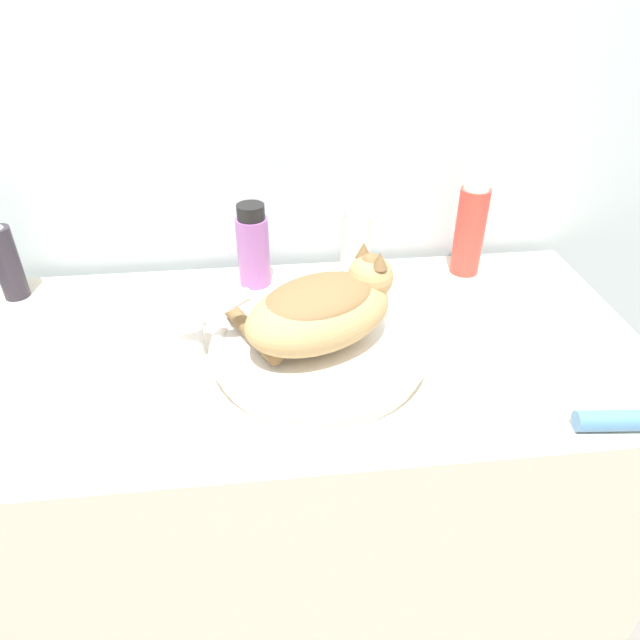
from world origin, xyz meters
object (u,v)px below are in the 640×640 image
shampoo_bottle_tall (470,227)px  hairspray_can_black (6,261)px  mouthwash_bottle (253,247)px  cream_tube (631,420)px  lotion_bottle_white (355,239)px  cat (322,307)px  faucet (194,319)px

shampoo_bottle_tall → hairspray_can_black: (-0.96, 0.00, -0.03)m
mouthwash_bottle → cream_tube: 0.76m
lotion_bottle_white → hairspray_can_black: 0.71m
hairspray_can_black → mouthwash_bottle: 0.50m
cat → mouthwash_bottle: cat is taller
cream_tube → mouthwash_bottle: bearing=137.4°
hairspray_can_black → lotion_bottle_white: bearing=0.0°
cat → shampoo_bottle_tall: bearing=10.5°
faucet → cream_tube: faucet is taller
shampoo_bottle_tall → hairspray_can_black: shampoo_bottle_tall is taller
shampoo_bottle_tall → mouthwash_bottle: (-0.47, -0.00, -0.02)m
cat → faucet: size_ratio=2.32×
faucet → shampoo_bottle_tall: size_ratio=0.65×
shampoo_bottle_tall → cream_tube: (0.09, -0.51, -0.09)m
cat → lotion_bottle_white: (0.10, 0.28, -0.01)m
mouthwash_bottle → cream_tube: (0.56, -0.51, -0.07)m
cat → lotion_bottle_white: 0.30m
mouthwash_bottle → cream_tube: bearing=-42.6°
cat → shampoo_bottle_tall: 0.45m
faucet → shampoo_bottle_tall: (0.57, 0.25, 0.03)m
cat → mouthwash_bottle: bearing=84.3°
shampoo_bottle_tall → cream_tube: bearing=-80.1°
shampoo_bottle_tall → cat: bearing=-141.6°
hairspray_can_black → faucet: bearing=-32.9°
cat → hairspray_can_black: 0.67m
shampoo_bottle_tall → mouthwash_bottle: shampoo_bottle_tall is taller
hairspray_can_black → mouthwash_bottle: (0.50, -0.00, 0.00)m
cat → lotion_bottle_white: bearing=41.9°
faucet → cream_tube: (0.66, -0.26, -0.06)m
shampoo_bottle_tall → cream_tube: size_ratio=1.33×
cat → faucet: 0.22m
faucet → cream_tube: bearing=-12.9°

